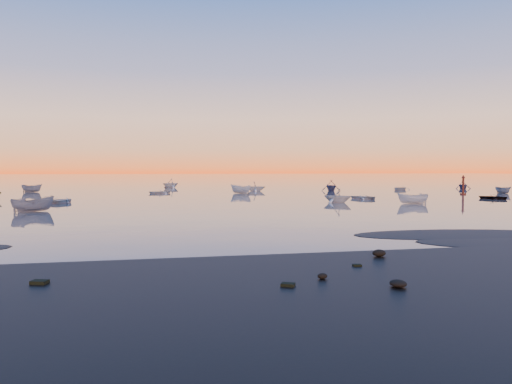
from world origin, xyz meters
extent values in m
plane|color=#685E56|center=(0.00, 100.00, 0.00)|extent=(600.00, 600.00, 0.00)
imported|color=slate|center=(-19.83, 24.00, 0.00)|extent=(3.61, 4.23, 1.38)
imported|color=silver|center=(12.02, 30.04, 0.00)|extent=(3.63, 3.59, 1.23)
cylinder|color=#42160E|center=(37.57, 43.03, 0.05)|extent=(0.87, 0.87, 0.29)
cylinder|color=#42160E|center=(37.57, 43.03, 1.26)|extent=(0.31, 0.31, 2.53)
cone|color=#42160E|center=(37.57, 43.03, 2.77)|extent=(0.58, 0.58, 0.49)
camera|label=1|loc=(-9.59, -24.58, 3.88)|focal=35.00mm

